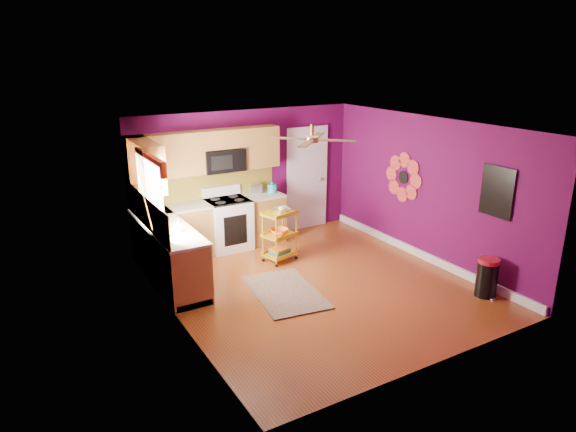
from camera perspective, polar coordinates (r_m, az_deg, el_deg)
ground at (r=8.20m, az=3.22°, el=-7.64°), size 5.00×5.00×0.00m
room_envelope at (r=7.65m, az=3.60°, el=3.51°), size 4.54×5.04×2.52m
lower_cabinets at (r=8.98m, az=-10.40°, el=-2.56°), size 2.81×2.31×0.94m
electric_range at (r=9.55m, az=-6.68°, el=-0.83°), size 0.76×0.66×1.13m
upper_cabinetry at (r=8.97m, az=-11.05°, el=6.45°), size 2.80×2.30×1.26m
left_window at (r=7.66m, az=-15.08°, el=3.75°), size 0.08×1.35×1.08m
panel_door at (r=10.51m, az=2.11°, el=4.09°), size 0.95×0.11×2.15m
right_wall_art at (r=8.85m, az=16.81°, el=3.49°), size 0.04×2.74×1.04m
ceiling_fan at (r=7.67m, az=2.69°, el=8.58°), size 1.01×1.01×0.26m
shag_rug at (r=7.93m, az=-0.33°, el=-8.41°), size 1.14×1.64×0.02m
rolling_cart at (r=8.91m, az=-0.90°, el=-1.92°), size 0.63×0.53×0.99m
trash_can at (r=8.27m, az=21.22°, el=-6.38°), size 0.35×0.36×0.60m
teal_kettle at (r=9.82m, az=-1.79°, el=3.11°), size 0.18×0.18×0.21m
toaster at (r=9.78m, az=-3.66°, el=3.05°), size 0.22×0.15×0.18m
soap_bottle_a at (r=7.83m, az=-12.11°, el=-1.11°), size 0.08×0.09×0.19m
soap_bottle_b at (r=8.27m, az=-13.52°, el=-0.26°), size 0.13×0.13×0.17m
counter_dish at (r=8.59m, az=-14.12°, el=-0.01°), size 0.23×0.23×0.06m
counter_cup at (r=7.69m, az=-13.12°, el=-1.91°), size 0.11×0.11×0.09m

